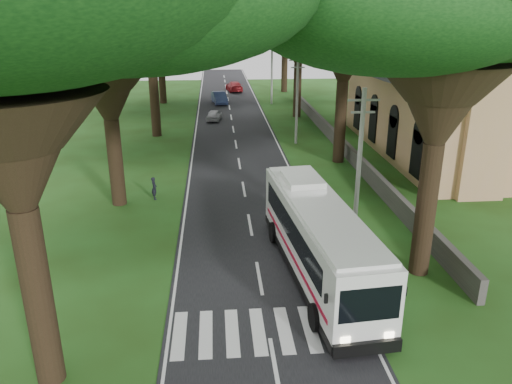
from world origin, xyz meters
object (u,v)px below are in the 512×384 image
(church, at_px, (455,96))
(distant_car_b, at_px, (219,98))
(pedestrian, at_px, (154,188))
(distant_car_a, at_px, (214,115))
(distant_car_c, at_px, (234,86))
(pole_mid, at_px, (297,98))
(pole_far, at_px, (272,71))
(coach_bus, at_px, (318,238))
(pole_near, at_px, (359,163))

(church, relative_size, distant_car_b, 5.29)
(church, xyz_separation_m, pedestrian, (-23.73, -8.88, -4.16))
(distant_car_a, xyz_separation_m, distant_car_c, (3.05, 20.49, 0.12))
(pole_mid, distance_m, distant_car_a, 13.27)
(pole_mid, bearing_deg, pole_far, 90.00)
(church, bearing_deg, distant_car_b, 127.07)
(distant_car_a, bearing_deg, pedestrian, 89.98)
(church, bearing_deg, distant_car_c, 115.32)
(coach_bus, relative_size, distant_car_a, 3.48)
(pole_mid, xyz_separation_m, pole_far, (0.00, 20.00, 0.00))
(distant_car_b, bearing_deg, church, -61.10)
(pole_far, relative_size, distant_car_c, 1.61)
(pole_mid, height_order, coach_bus, pole_mid)
(pole_near, relative_size, pedestrian, 5.36)
(pole_near, height_order, coach_bus, pole_near)
(distant_car_a, relative_size, pedestrian, 2.35)
(pole_near, xyz_separation_m, distant_car_b, (-6.68, 40.76, -3.40))
(pole_far, relative_size, pedestrian, 5.36)
(pole_far, distance_m, distant_car_b, 7.54)
(coach_bus, bearing_deg, pole_far, 81.16)
(distant_car_a, xyz_separation_m, pedestrian, (-3.95, -23.75, 0.12))
(pole_near, height_order, distant_car_a, pole_near)
(distant_car_c, bearing_deg, pole_far, 104.46)
(pole_near, bearing_deg, pole_far, 90.00)
(pole_near, relative_size, distant_car_a, 2.28)
(distant_car_a, bearing_deg, distant_car_b, -84.60)
(pole_near, height_order, distant_car_b, pole_near)
(pole_far, xyz_separation_m, pedestrian, (-11.36, -33.34, -3.43))
(pole_near, bearing_deg, distant_car_a, 103.69)
(pole_near, relative_size, coach_bus, 0.66)
(distant_car_b, xyz_separation_m, pedestrian, (-4.68, -34.09, -0.03))
(coach_bus, height_order, distant_car_a, coach_bus)
(pole_far, xyz_separation_m, distant_car_a, (-7.41, -9.58, -3.55))
(pole_near, relative_size, distant_car_c, 1.61)
(coach_bus, bearing_deg, pole_near, 48.89)
(distant_car_a, height_order, pedestrian, pedestrian)
(distant_car_c, bearing_deg, pole_near, 87.55)
(coach_bus, relative_size, pedestrian, 8.18)
(distant_car_b, bearing_deg, pole_mid, -80.33)
(distant_car_b, bearing_deg, distant_car_c, 68.96)
(pole_mid, distance_m, pole_far, 20.00)
(coach_bus, xyz_separation_m, distant_car_a, (-4.58, 34.31, -1.28))
(pole_far, bearing_deg, distant_car_a, -127.71)
(church, relative_size, distant_car_c, 4.84)
(church, height_order, distant_car_b, church)
(pole_mid, distance_m, pedestrian, 17.85)
(pole_near, xyz_separation_m, distant_car_c, (-4.37, 50.91, -3.43))
(distant_car_c, bearing_deg, pole_mid, 90.69)
(pole_mid, height_order, pole_far, same)
(pole_near, relative_size, distant_car_b, 1.76)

